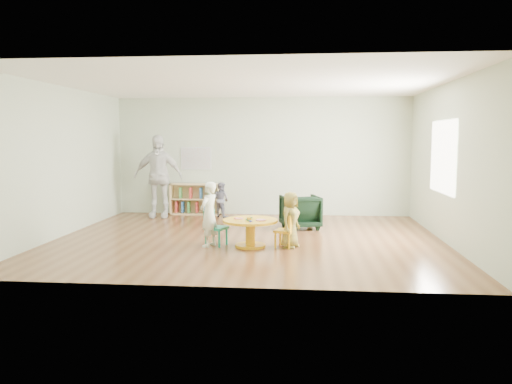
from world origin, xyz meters
TOP-DOWN VIEW (x-y plane):
  - room at (0.01, 0.00)m, footprint 7.10×7.00m
  - activity_table at (0.11, -0.65)m, footprint 0.93×0.93m
  - kid_chair_left at (-0.52, -0.59)m, footprint 0.42×0.42m
  - kid_chair_right at (0.73, -0.66)m, footprint 0.38×0.38m
  - bookshelf at (-1.61, 2.86)m, footprint 1.20×0.30m
  - alphabet_poster at (-1.60, 2.98)m, footprint 0.74×0.01m
  - armchair at (0.94, 1.17)m, footprint 0.90×0.92m
  - child_left at (-0.59, -0.69)m, footprint 0.40×0.47m
  - child_right at (0.79, -0.65)m, footprint 0.46×0.54m
  - toddler at (-0.91, 2.50)m, footprint 0.50×0.46m
  - adult_caretaker at (-2.37, 2.34)m, footprint 1.15×0.53m

SIDE VIEW (x-z plane):
  - kid_chair_right at x=0.73m, z-range 0.02..0.58m
  - activity_table at x=0.11m, z-range 0.07..0.58m
  - kid_chair_left at x=-0.52m, z-range 0.02..0.63m
  - armchair at x=0.94m, z-range 0.00..0.68m
  - bookshelf at x=-1.61m, z-range -0.01..0.74m
  - toddler at x=-0.91m, z-range 0.00..0.82m
  - child_right at x=0.79m, z-range 0.00..0.94m
  - child_left at x=-0.59m, z-range 0.00..1.11m
  - adult_caretaker at x=-2.37m, z-range 0.00..1.91m
  - alphabet_poster at x=-1.60m, z-range 1.08..1.62m
  - room at x=0.01m, z-range 0.49..3.29m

